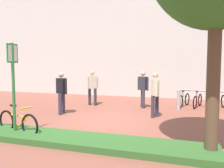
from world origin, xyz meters
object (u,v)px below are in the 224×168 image
(parking_sign_post, at_px, (13,76))
(bollard_steel, at_px, (179,100))
(bike_rack_cluster, at_px, (219,101))
(person_suited_navy, at_px, (62,90))
(person_casual_tan, at_px, (92,86))
(person_shirt_white, at_px, (155,92))
(bike_at_sign, at_px, (18,123))
(person_suited_dark, at_px, (143,87))

(parking_sign_post, distance_m, bollard_steel, 6.91)
(bike_rack_cluster, bearing_deg, bollard_steel, -153.26)
(bike_rack_cluster, xyz_separation_m, person_suited_navy, (-6.32, -3.14, 0.64))
(person_casual_tan, distance_m, person_shirt_white, 3.75)
(bike_at_sign, relative_size, bollard_steel, 1.83)
(person_suited_navy, bearing_deg, bike_rack_cluster, 26.45)
(bollard_steel, distance_m, person_shirt_white, 1.98)
(bollard_steel, xyz_separation_m, person_casual_tan, (-4.15, 0.04, 0.53))
(person_shirt_white, bearing_deg, parking_sign_post, -134.21)
(person_suited_navy, bearing_deg, person_suited_dark, 38.52)
(person_suited_dark, height_order, person_suited_navy, same)
(person_casual_tan, bearing_deg, person_suited_dark, 0.97)
(person_shirt_white, bearing_deg, bike_rack_cluster, 45.02)
(bike_rack_cluster, xyz_separation_m, person_suited_dark, (-3.38, -0.80, 0.64))
(bike_rack_cluster, xyz_separation_m, bollard_steel, (-1.76, -0.89, 0.10))
(person_casual_tan, bearing_deg, person_suited_navy, -99.94)
(bike_at_sign, distance_m, bollard_steel, 6.70)
(bollard_steel, bearing_deg, bike_rack_cluster, 26.74)
(bike_at_sign, distance_m, bike_rack_cluster, 8.55)
(parking_sign_post, height_order, person_shirt_white, parking_sign_post)
(bike_rack_cluster, height_order, person_shirt_white, person_shirt_white)
(parking_sign_post, bearing_deg, person_suited_navy, 94.93)
(bike_at_sign, height_order, person_casual_tan, person_casual_tan)
(bollard_steel, xyz_separation_m, person_suited_navy, (-4.55, -2.25, 0.53))
(person_casual_tan, xyz_separation_m, person_shirt_white, (3.31, -1.75, 0.00))
(person_suited_navy, xyz_separation_m, person_shirt_white, (3.72, 0.54, 0.00))
(person_suited_dark, relative_size, person_suited_navy, 1.00)
(bike_rack_cluster, height_order, person_suited_navy, person_suited_navy)
(bike_at_sign, height_order, bike_rack_cluster, bike_at_sign)
(parking_sign_post, bearing_deg, person_casual_tan, 88.46)
(person_casual_tan, height_order, person_shirt_white, same)
(bike_rack_cluster, relative_size, person_casual_tan, 2.17)
(person_casual_tan, bearing_deg, bike_rack_cluster, 8.14)
(bike_at_sign, xyz_separation_m, bollard_steel, (4.30, 5.13, 0.10))
(bike_at_sign, bearing_deg, parking_sign_post, -85.43)
(person_suited_navy, distance_m, person_shirt_white, 3.76)
(parking_sign_post, relative_size, person_casual_tan, 1.51)
(parking_sign_post, xyz_separation_m, person_suited_dark, (2.68, 5.35, -0.70))
(person_casual_tan, xyz_separation_m, person_suited_navy, (-0.40, -2.30, 0.00))
(bike_at_sign, bearing_deg, person_casual_tan, 88.30)
(bike_rack_cluster, relative_size, person_shirt_white, 2.17)
(bollard_steel, relative_size, person_suited_navy, 0.52)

